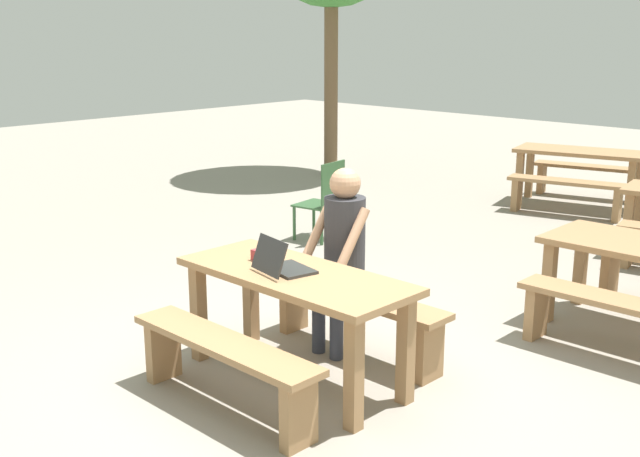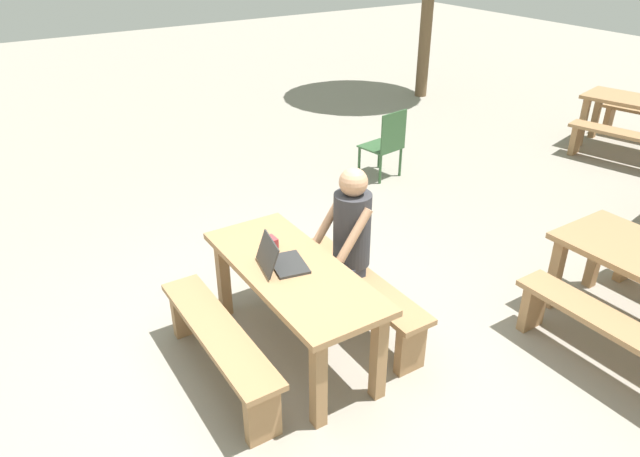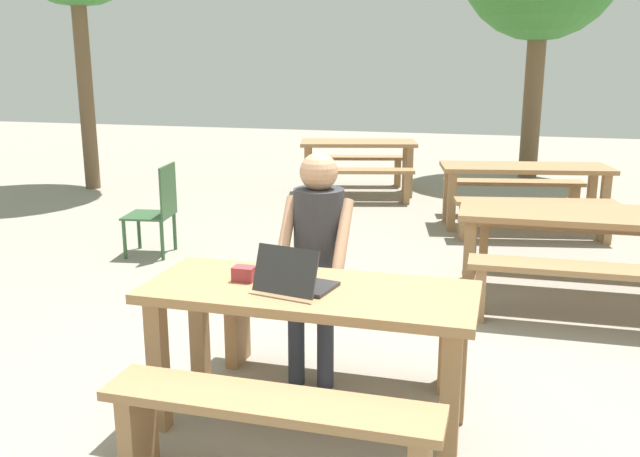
{
  "view_description": "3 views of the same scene",
  "coord_description": "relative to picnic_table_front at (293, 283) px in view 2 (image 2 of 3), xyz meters",
  "views": [
    {
      "loc": [
        3.59,
        -3.47,
        2.36
      ],
      "look_at": [
        -0.01,
        0.25,
        1.02
      ],
      "focal_mm": 44.11,
      "sensor_mm": 36.0,
      "label": 1
    },
    {
      "loc": [
        3.22,
        -1.81,
        3.08
      ],
      "look_at": [
        -0.01,
        0.25,
        1.02
      ],
      "focal_mm": 33.13,
      "sensor_mm": 36.0,
      "label": 2
    },
    {
      "loc": [
        0.93,
        -3.18,
        1.91
      ],
      "look_at": [
        -0.01,
        0.25,
        1.02
      ],
      "focal_mm": 38.39,
      "sensor_mm": 36.0,
      "label": 3
    }
  ],
  "objects": [
    {
      "name": "small_pouch",
      "position": [
        -0.36,
        0.01,
        0.17
      ],
      "size": [
        0.11,
        0.08,
        0.08
      ],
      "color": "#993338",
      "rests_on": "picnic_table_front"
    },
    {
      "name": "bench_distant_south",
      "position": [
        1.65,
        1.84,
        -0.29
      ],
      "size": [
        1.89,
        0.34,
        0.46
      ],
      "rotation": [
        0.0,
        0.0,
        0.02
      ],
      "color": "#9E754C",
      "rests_on": "ground"
    },
    {
      "name": "laptop",
      "position": [
        -0.05,
        -0.07,
        0.19
      ],
      "size": [
        0.39,
        0.38,
        0.25
      ],
      "rotation": [
        0.0,
        0.0,
        2.94
      ],
      "color": "#2D2D2D",
      "rests_on": "picnic_table_front"
    },
    {
      "name": "ground_plane",
      "position": [
        0.0,
        0.0,
        -0.64
      ],
      "size": [
        30.0,
        30.0,
        0.0
      ],
      "primitive_type": "plane",
      "color": "gray"
    },
    {
      "name": "bench_far",
      "position": [
        0.0,
        0.62,
        -0.3
      ],
      "size": [
        1.53,
        0.3,
        0.47
      ],
      "color": "#9E754C",
      "rests_on": "ground"
    },
    {
      "name": "bench_rear_south",
      "position": [
        -0.98,
        5.76,
        -0.3
      ],
      "size": [
        1.49,
        0.65,
        0.46
      ],
      "rotation": [
        0.0,
        0.0,
        0.25
      ],
      "color": "#9E754C",
      "rests_on": "ground"
    },
    {
      "name": "person_seated",
      "position": [
        -0.12,
        0.59,
        0.17
      ],
      "size": [
        0.41,
        0.41,
        1.38
      ],
      "color": "#333847",
      "rests_on": "ground"
    },
    {
      "name": "picnic_table_front",
      "position": [
        0.0,
        0.0,
        0.0
      ],
      "size": [
        1.7,
        0.7,
        0.77
      ],
      "color": "#9E754C",
      "rests_on": "ground"
    },
    {
      "name": "plastic_chair",
      "position": [
        -2.37,
        2.75,
        -0.17
      ],
      "size": [
        0.5,
        0.5,
        0.91
      ],
      "rotation": [
        0.0,
        0.0,
        4.87
      ],
      "color": "#335933",
      "rests_on": "ground"
    },
    {
      "name": "bench_near",
      "position": [
        0.0,
        -0.62,
        -0.3
      ],
      "size": [
        1.53,
        0.3,
        0.47
      ],
      "color": "#9E754C",
      "rests_on": "ground"
    }
  ]
}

